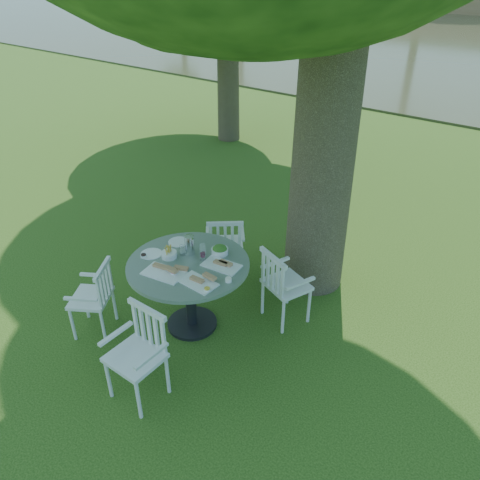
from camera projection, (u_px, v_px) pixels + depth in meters
name	position (u px, v px, depth m)	size (l,w,h in m)	color
ground	(230.00, 308.00, 5.58)	(140.00, 140.00, 0.00)	#1C3A0C
table	(189.00, 277.00, 4.98)	(1.29, 1.29, 0.84)	black
chair_ne	(280.00, 282.00, 5.12)	(0.58, 0.56, 0.91)	silver
chair_nw	(225.00, 244.00, 5.85)	(0.61, 0.60, 0.88)	silver
chair_sw	(97.00, 294.00, 5.00)	(0.57, 0.58, 0.85)	silver
chair_se	(142.00, 346.00, 4.26)	(0.47, 0.44, 0.92)	silver
tableware	(191.00, 257.00, 4.91)	(1.12, 0.89, 0.22)	white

